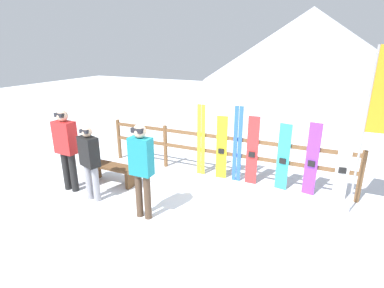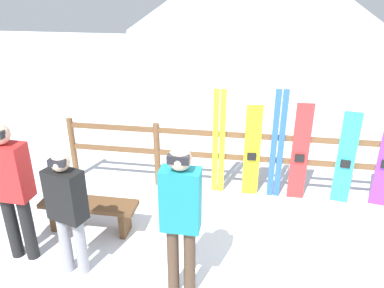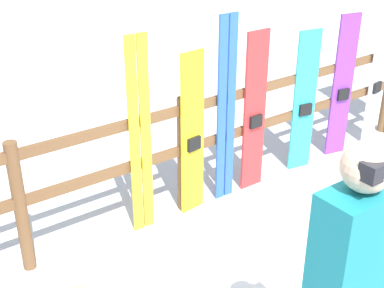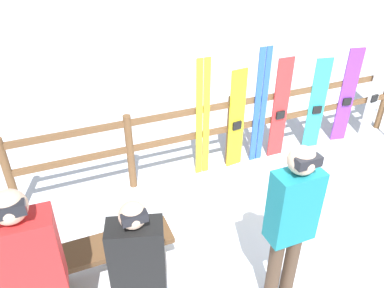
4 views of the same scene
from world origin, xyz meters
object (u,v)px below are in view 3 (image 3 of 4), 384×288
Objects in this scene: ski_pair_yellow at (140,139)px; snowboard_cyan at (304,103)px; snowboard_purple at (342,87)px; snowboard_white at (376,81)px; ski_pair_blue at (226,112)px; snowboard_yellow at (192,136)px; person_teal at (349,278)px; snowboard_red at (255,113)px.

snowboard_cyan is at bearing -0.10° from ski_pair_yellow.
snowboard_purple reaches higher than snowboard_white.
snowboard_cyan is at bearing -0.19° from ski_pair_blue.
snowboard_cyan is at bearing 180.00° from snowboard_white.
snowboard_yellow is 1.03× the size of snowboard_white.
snowboard_cyan is at bearing -0.00° from snowboard_yellow.
snowboard_cyan is 1.01× the size of snowboard_white.
ski_pair_blue is (1.06, 2.23, -0.16)m from person_teal.
ski_pair_blue reaches higher than snowboard_white.
snowboard_yellow is (0.52, -0.00, -0.11)m from ski_pair_yellow.
person_teal reaches higher than snowboard_purple.
person_teal is 2.47m from ski_pair_blue.
person_teal is 1.02× the size of ski_pair_yellow.
person_teal is 2.64m from snowboard_red.
snowboard_red is at bearing -0.56° from ski_pair_blue.
snowboard_red is at bearing 179.99° from snowboard_cyan.
snowboard_white is at bearing -0.09° from ski_pair_blue.
snowboard_cyan is (2.07, 2.22, -0.31)m from person_teal.
ski_pair_blue is 1.19× the size of snowboard_cyan.
snowboard_purple is at bearing -0.12° from ski_pair_blue.
snowboard_purple reaches higher than snowboard_cyan.
ski_pair_yellow is 1.18× the size of snowboard_white.
ski_pair_blue reaches higher than snowboard_cyan.
snowboard_red is at bearing 0.00° from snowboard_yellow.
snowboard_yellow is at bearing -180.00° from snowboard_purple.
ski_pair_blue reaches higher than snowboard_purple.
snowboard_purple is (2.64, 2.22, -0.27)m from person_teal.
snowboard_yellow is 0.96× the size of snowboard_red.
ski_pair_yellow reaches higher than snowboard_white.
snowboard_red reaches higher than snowboard_yellow.
snowboard_red is 1.24m from snowboard_purple.
snowboard_red reaches higher than snowboard_cyan.
snowboard_red is (0.34, -0.00, -0.10)m from ski_pair_blue.
snowboard_white is at bearing -0.00° from snowboard_cyan.
ski_pair_yellow is at bearing 179.90° from snowboard_cyan.
ski_pair_blue is (0.89, 0.00, 0.02)m from ski_pair_yellow.
snowboard_red is (1.24, -0.00, -0.08)m from ski_pair_yellow.
ski_pair_yellow is 0.89m from ski_pair_blue.
snowboard_cyan is 0.57m from snowboard_purple.
snowboard_cyan is at bearing -179.99° from snowboard_purple.
person_teal is 1.20× the size of snowboard_white.
ski_pair_blue is at bearing 0.52° from snowboard_yellow.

